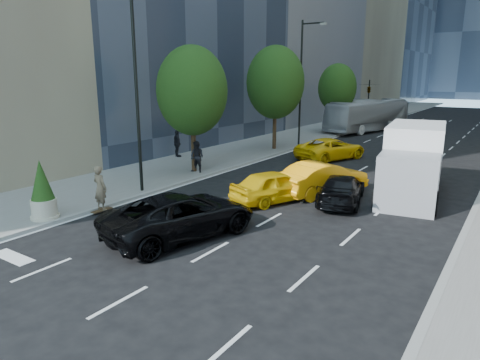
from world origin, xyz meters
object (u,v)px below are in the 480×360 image
Objects in this scene: skateboarder at (100,191)px; black_sedan_lincoln at (181,215)px; black_sedan_mercedes at (341,189)px; planter_shrub at (42,191)px; city_bus at (368,115)px; box_truck at (413,160)px.

skateboarder reaches higher than black_sedan_lincoln.
black_sedan_lincoln is 1.27× the size of black_sedan_mercedes.
black_sedan_lincoln is 6.10m from planter_shrub.
planter_shrub reaches higher than black_sedan_lincoln.
city_bus is at bearing -68.71° from black_sedan_lincoln.
planter_shrub is (-1.00, -2.05, 0.33)m from skateboarder.
box_truck reaches higher than skateboarder.
box_truck reaches higher than black_sedan_lincoln.
city_bus is (0.80, 34.37, 0.72)m from skateboarder.
skateboarder is 2.30m from planter_shrub.
city_bus is at bearing -88.57° from black_sedan_mercedes.
city_bus is (-3.99, 34.56, 0.88)m from black_sedan_lincoln.
skateboarder is at bearing 12.41° from black_sedan_lincoln.
city_bus is 36.47m from planter_shrub.
box_truck is (5.77, 10.76, 0.94)m from black_sedan_lincoln.
skateboarder is 0.26× the size of box_truck.
box_truck is at bearing 47.52° from planter_shrub.
city_bus is 1.62× the size of box_truck.
box_truck is (9.75, -23.81, 0.06)m from city_bus.
skateboarder is 14.95m from box_truck.
black_sedan_mercedes is 13.08m from planter_shrub.
planter_shrub is at bearing 64.10° from skateboarder.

